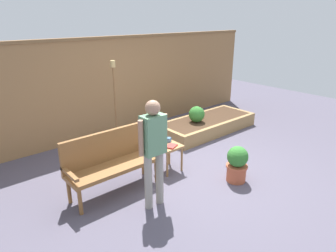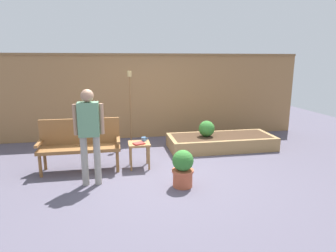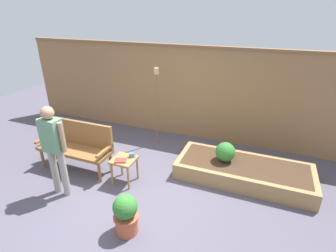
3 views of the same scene
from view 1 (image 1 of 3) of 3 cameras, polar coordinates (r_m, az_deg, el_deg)
ground_plane at (r=5.38m, az=5.03°, el=-8.56°), size 14.00×14.00×0.00m
fence_back at (r=6.94m, az=-10.27°, el=7.48°), size 8.40×0.14×2.16m
garden_bench at (r=4.69m, az=-10.75°, el=-5.90°), size 1.44×0.48×0.94m
side_table at (r=5.24m, az=0.07°, el=-4.43°), size 0.40×0.40×0.48m
cup_on_table at (r=5.32m, az=0.12°, el=-2.58°), size 0.12×0.09×0.08m
book_on_table at (r=5.13m, az=0.63°, el=-3.80°), size 0.24×0.21×0.03m
potted_boxwood at (r=5.07m, az=12.86°, el=-6.89°), size 0.35×0.35×0.61m
raised_planter_bed at (r=7.20m, az=7.27°, el=0.28°), size 2.40×1.00×0.30m
shrub_near_bench at (r=6.84m, az=5.41°, el=2.21°), size 0.36×0.36×0.36m
tiki_torch at (r=6.18m, az=-10.08°, el=6.93°), size 0.10×0.10×1.75m
person_by_bench at (r=4.07m, az=-2.76°, el=-3.67°), size 0.47×0.20×1.56m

